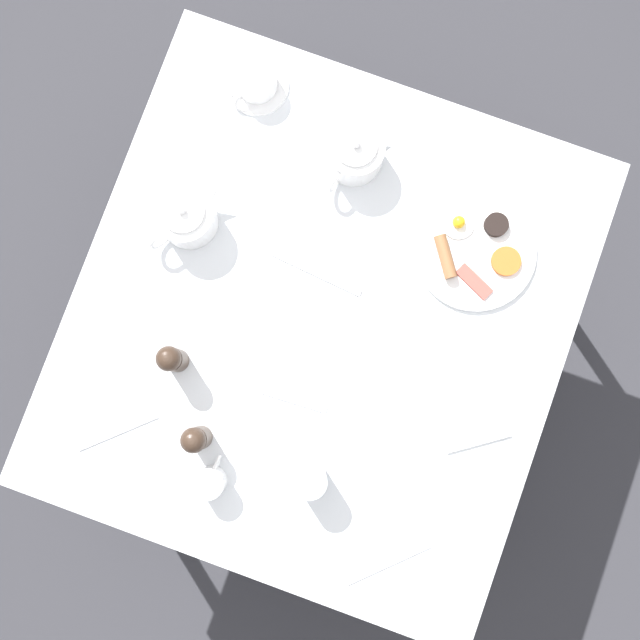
% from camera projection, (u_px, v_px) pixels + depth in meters
% --- Properties ---
extents(ground_plane, '(8.00, 8.00, 0.00)m').
position_uv_depth(ground_plane, '(320.00, 342.00, 2.28)').
color(ground_plane, '#333338').
extents(table, '(1.09, 1.03, 0.71)m').
position_uv_depth(table, '(320.00, 323.00, 1.64)').
color(table, silver).
rests_on(table, ground_plane).
extents(breakfast_plate, '(0.26, 0.26, 0.04)m').
position_uv_depth(breakfast_plate, '(474.00, 249.00, 1.58)').
color(breakfast_plate, white).
rests_on(breakfast_plate, table).
extents(teapot_near, '(0.18, 0.12, 0.11)m').
position_uv_depth(teapot_near, '(186.00, 217.00, 1.55)').
color(teapot_near, white).
rests_on(teapot_near, table).
extents(teapot_far, '(0.20, 0.12, 0.11)m').
position_uv_depth(teapot_far, '(354.00, 153.00, 1.56)').
color(teapot_far, white).
rests_on(teapot_far, table).
extents(teacup_with_saucer_left, '(0.14, 0.14, 0.06)m').
position_uv_depth(teacup_with_saucer_left, '(256.00, 81.00, 1.60)').
color(teacup_with_saucer_left, white).
rests_on(teacup_with_saucer_left, table).
extents(water_glass_tall, '(0.07, 0.07, 0.11)m').
position_uv_depth(water_glass_tall, '(310.00, 479.00, 1.49)').
color(water_glass_tall, white).
rests_on(water_glass_tall, table).
extents(creamer_jug, '(0.09, 0.06, 0.07)m').
position_uv_depth(creamer_jug, '(210.00, 482.00, 1.51)').
color(creamer_jug, white).
rests_on(creamer_jug, table).
extents(pepper_grinder, '(0.05, 0.05, 0.12)m').
position_uv_depth(pepper_grinder, '(196.00, 439.00, 1.49)').
color(pepper_grinder, '#38281E').
rests_on(pepper_grinder, table).
extents(salt_grinder, '(0.05, 0.05, 0.12)m').
position_uv_depth(salt_grinder, '(172.00, 359.00, 1.50)').
color(salt_grinder, '#38281E').
rests_on(salt_grinder, table).
extents(napkin_folded, '(0.23, 0.22, 0.01)m').
position_uv_depth(napkin_folded, '(468.00, 403.00, 1.56)').
color(napkin_folded, white).
rests_on(napkin_folded, table).
extents(fork_by_plate, '(0.14, 0.15, 0.00)m').
position_uv_depth(fork_by_plate, '(388.00, 563.00, 1.53)').
color(fork_by_plate, silver).
rests_on(fork_by_plate, table).
extents(knife_by_plate, '(0.03, 0.21, 0.00)m').
position_uv_depth(knife_by_plate, '(317.00, 273.00, 1.58)').
color(knife_by_plate, silver).
rests_on(knife_by_plate, table).
extents(spoon_for_tea, '(0.02, 0.15, 0.00)m').
position_uv_depth(spoon_for_tea, '(290.00, 399.00, 1.56)').
color(spoon_for_tea, silver).
rests_on(spoon_for_tea, table).
extents(fork_spare, '(0.13, 0.14, 0.00)m').
position_uv_depth(fork_spare, '(118.00, 431.00, 1.55)').
color(fork_spare, silver).
rests_on(fork_spare, table).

